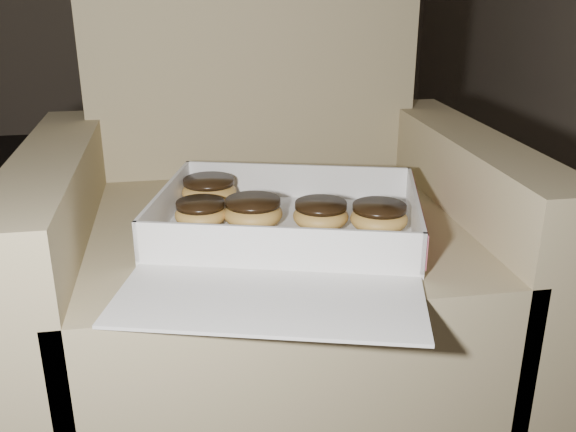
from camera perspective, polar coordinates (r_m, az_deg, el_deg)
The scene contains 12 objects.
armchair at distance 1.22m, azimuth -1.60°, elevation -4.37°, with size 0.84×0.71×0.88m.
bakery_box at distance 1.02m, azimuth -0.07°, elevation -1.64°, with size 0.53×0.58×0.07m.
donut_a at distance 1.16m, azimuth -7.01°, elevation 2.27°, with size 0.10×0.10×0.05m.
donut_b at distance 1.05m, azimuth 2.92°, elevation 0.14°, with size 0.09×0.09×0.05m.
donut_c at distance 1.07m, azimuth -7.76°, elevation 0.28°, with size 0.09×0.09×0.04m.
donut_d at distance 1.05m, azimuth -3.12°, elevation 0.36°, with size 0.10×0.10×0.05m.
donut_e at distance 1.04m, azimuth 8.09°, elevation -0.10°, with size 0.09×0.09×0.05m.
crumb_a at distance 1.00m, azimuth 5.01°, elevation -2.26°, with size 0.01×0.01×0.00m, color black.
crumb_b at distance 0.95m, azimuth 2.53°, elevation -3.48°, with size 0.01×0.01×0.00m, color black.
crumb_c at distance 0.99m, azimuth -10.42°, elevation -2.91°, with size 0.01×0.01×0.00m, color black.
crumb_d at distance 1.02m, azimuth 6.43°, elevation -1.92°, with size 0.01×0.01×0.00m, color black.
crumb_e at distance 0.96m, azimuth -7.80°, elevation -3.38°, with size 0.01×0.01×0.00m, color black.
Camera 1 is at (0.70, -1.15, 0.80)m, focal length 40.00 mm.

